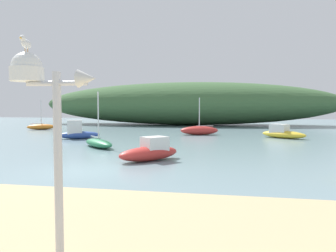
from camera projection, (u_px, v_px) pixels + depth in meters
name	position (u px, v px, depth m)	size (l,w,h in m)	color
ground_plane	(94.00, 170.00, 12.64)	(120.00, 120.00, 0.00)	gray
distant_hill	(186.00, 104.00, 45.65)	(42.26, 11.04, 6.00)	#3D6038
mast_structure	(39.00, 91.00, 4.63)	(1.29, 0.47, 3.04)	silver
seagull_on_radar	(26.00, 43.00, 4.61)	(0.12, 0.30, 0.22)	orange
motorboat_outer_mooring	(150.00, 151.00, 14.83)	(2.86, 3.06, 1.09)	#B72D28
sailboat_mid_channel	(99.00, 143.00, 19.79)	(3.17, 3.26, 3.41)	#287A4C
sailboat_near_shore	(41.00, 127.00, 35.65)	(3.10, 2.49, 3.24)	orange
motorboat_centre_water	(282.00, 133.00, 25.70)	(3.65, 3.25, 1.12)	gold
motorboat_off_point	(78.00, 132.00, 25.16)	(3.24, 2.19, 1.46)	#2D4C9E
sailboat_inner_mooring	(199.00, 130.00, 28.80)	(3.59, 2.07, 3.32)	#B72D28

